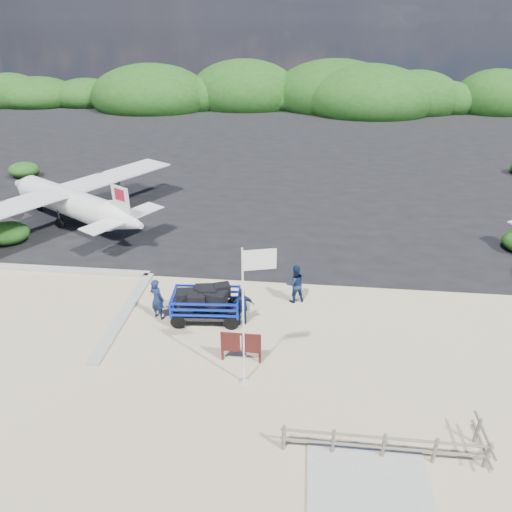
{
  "coord_description": "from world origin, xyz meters",
  "views": [
    {
      "loc": [
        3.18,
        -14.8,
        11.93
      ],
      "look_at": [
        1.13,
        4.7,
        1.62
      ],
      "focal_mm": 32.0,
      "sensor_mm": 36.0,
      "label": 1
    }
  ],
  "objects": [
    {
      "name": "signboard",
      "position": [
        1.15,
        -1.08,
        0.0
      ],
      "size": [
        1.66,
        0.18,
        1.37
      ],
      "primitive_type": null,
      "rotation": [
        0.0,
        0.0,
        -0.01
      ],
      "color": "#4C1815",
      "rests_on": "ground"
    },
    {
      "name": "walkway_pad",
      "position": [
        5.5,
        -6.0,
        0.0
      ],
      "size": [
        3.5,
        2.5,
        0.1
      ],
      "primitive_type": null,
      "color": "#B2B2B2",
      "rests_on": "ground"
    },
    {
      "name": "lagoon",
      "position": [
        -9.0,
        1.5,
        0.0
      ],
      "size": [
        9.0,
        7.0,
        0.4
      ],
      "primitive_type": null,
      "color": "#B2B2B2",
      "rests_on": "ground"
    },
    {
      "name": "flagpole",
      "position": [
        1.42,
        -2.21,
        0.0
      ],
      "size": [
        1.19,
        0.73,
        5.54
      ],
      "primitive_type": null,
      "rotation": [
        0.0,
        0.0,
        0.26
      ],
      "color": "white",
      "rests_on": "ground"
    },
    {
      "name": "crew_a",
      "position": [
        -2.89,
        1.44,
        0.98
      ],
      "size": [
        0.84,
        0.73,
        1.96
      ],
      "primitive_type": "imported",
      "rotation": [
        0.0,
        0.0,
        2.71
      ],
      "color": "#122147",
      "rests_on": "ground"
    },
    {
      "name": "crew_b",
      "position": [
        3.08,
        3.42,
        0.95
      ],
      "size": [
        1.11,
        0.99,
        1.9
      ],
      "primitive_type": "imported",
      "rotation": [
        0.0,
        0.0,
        3.49
      ],
      "color": "#122147",
      "rests_on": "ground"
    },
    {
      "name": "fence",
      "position": [
        6.0,
        -5.0,
        0.0
      ],
      "size": [
        6.4,
        2.0,
        1.1
      ],
      "primitive_type": null,
      "color": "#B2B2B2",
      "rests_on": "ground"
    },
    {
      "name": "aircraft_large",
      "position": [
        14.36,
        26.65,
        0.0
      ],
      "size": [
        21.4,
        21.4,
        4.69
      ],
      "primitive_type": null,
      "rotation": [
        0.0,
        0.0,
        2.61
      ],
      "color": "#B2B2B2",
      "rests_on": "ground"
    },
    {
      "name": "asphalt_apron",
      "position": [
        0.0,
        30.0,
        0.0
      ],
      "size": [
        90.0,
        50.0,
        0.04
      ],
      "primitive_type": null,
      "color": "#B2B2B2",
      "rests_on": "ground"
    },
    {
      "name": "ground",
      "position": [
        0.0,
        0.0,
        0.0
      ],
      "size": [
        160.0,
        160.0,
        0.0
      ],
      "primitive_type": "plane",
      "color": "beige"
    },
    {
      "name": "vegetation_band",
      "position": [
        0.0,
        55.0,
        0.0
      ],
      "size": [
        124.0,
        8.0,
        4.4
      ],
      "primitive_type": null,
      "color": "#B2B2B2",
      "rests_on": "ground"
    },
    {
      "name": "baggage_cart",
      "position": [
        -0.73,
        1.52,
        0.0
      ],
      "size": [
        3.3,
        2.03,
        1.59
      ],
      "primitive_type": null,
      "rotation": [
        0.0,
        0.0,
        0.07
      ],
      "color": "#0C28BC",
      "rests_on": "ground"
    },
    {
      "name": "crew_c",
      "position": [
        0.89,
        1.37,
        0.9
      ],
      "size": [
        1.14,
        0.77,
        1.8
      ],
      "primitive_type": "imported",
      "rotation": [
        0.0,
        0.0,
        3.49
      ],
      "color": "#122147",
      "rests_on": "ground"
    },
    {
      "name": "aircraft_small",
      "position": [
        -5.79,
        36.68,
        0.0
      ],
      "size": [
        8.59,
        8.59,
        2.27
      ],
      "primitive_type": null,
      "rotation": [
        0.0,
        0.0,
        3.66
      ],
      "color": "#B2B2B2",
      "rests_on": "ground"
    }
  ]
}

